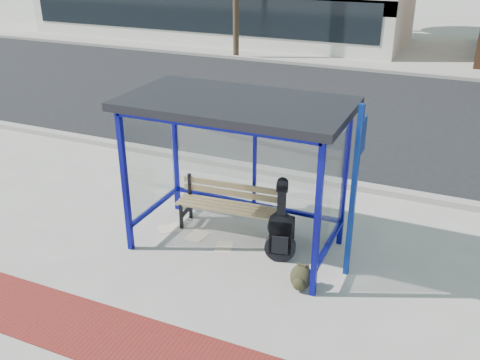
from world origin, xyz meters
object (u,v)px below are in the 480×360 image
at_px(bench, 231,204).
at_px(backpack, 301,278).
at_px(guitar_bag, 281,233).
at_px(suitcase, 282,231).

bearing_deg(bench, backpack, -40.14).
bearing_deg(guitar_bag, backpack, -62.83).
height_order(bench, suitcase, bench).
bearing_deg(guitar_bag, bench, 137.19).
bearing_deg(guitar_bag, suitcase, 90.89).
bearing_deg(suitcase, backpack, -45.91).
bearing_deg(backpack, guitar_bag, 129.21).
xyz_separation_m(bench, suitcase, (0.97, -0.18, -0.21)).
relative_size(guitar_bag, suitcase, 2.21).
xyz_separation_m(suitcase, backpack, (0.63, -0.97, -0.09)).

